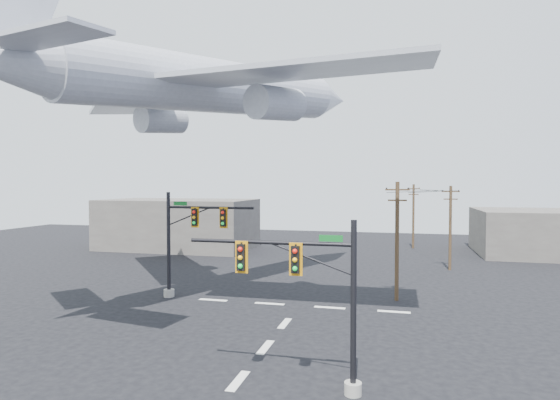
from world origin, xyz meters
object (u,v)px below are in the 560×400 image
(signal_mast_near, at_px, (315,299))
(utility_pole_a, at_px, (397,239))
(airliner, at_px, (216,88))
(signal_mast_far, at_px, (186,242))
(utility_pole_c, at_px, (413,215))
(utility_pole_b, at_px, (450,226))

(signal_mast_near, relative_size, utility_pole_a, 0.85)
(signal_mast_near, distance_m, airliner, 19.28)
(signal_mast_near, height_order, utility_pole_a, utility_pole_a)
(signal_mast_far, relative_size, utility_pole_c, 0.93)
(utility_pole_a, bearing_deg, signal_mast_near, -99.96)
(signal_mast_far, xyz_separation_m, utility_pole_b, (18.91, 15.59, 0.13))
(signal_mast_near, height_order, utility_pole_b, utility_pole_b)
(airliner, bearing_deg, signal_mast_near, -119.37)
(signal_mast_far, bearing_deg, airliner, 18.92)
(signal_mast_near, xyz_separation_m, utility_pole_a, (2.98, 15.11, 0.66))
(utility_pole_b, distance_m, airliner, 24.85)
(utility_pole_c, xyz_separation_m, airliner, (-14.06, -29.24, 10.44))
(signal_mast_far, relative_size, utility_pole_a, 0.91)
(utility_pole_a, xyz_separation_m, airliner, (-12.16, -2.20, 10.34))
(signal_mast_far, bearing_deg, utility_pole_b, 39.52)
(signal_mast_near, distance_m, signal_mast_far, 16.58)
(utility_pole_a, height_order, utility_pole_c, utility_pole_a)
(signal_mast_near, relative_size, airliner, 0.22)
(signal_mast_far, distance_m, utility_pole_b, 24.51)
(signal_mast_far, height_order, utility_pole_a, utility_pole_a)
(utility_pole_a, bearing_deg, airliner, -168.53)
(utility_pole_b, bearing_deg, utility_pole_a, -113.53)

